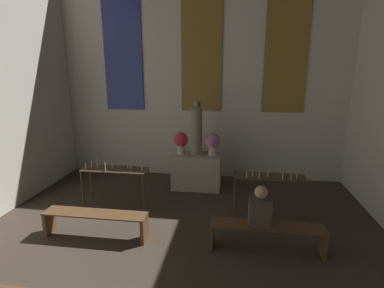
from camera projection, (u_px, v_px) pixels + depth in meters
The scene contains 10 objects.
wall_back at pixel (202, 70), 7.88m from camera, with size 7.79×0.16×5.77m.
altar at pixel (197, 171), 7.54m from camera, with size 1.20×0.65×0.88m.
statue at pixel (197, 130), 7.28m from camera, with size 0.27×0.27×1.34m.
flower_vase_left at pixel (181, 141), 7.41m from camera, with size 0.36×0.36×0.55m.
flower_vase_right at pixel (213, 142), 7.30m from camera, with size 0.36×0.36×0.55m.
candle_rack_left at pixel (115, 173), 6.57m from camera, with size 1.44×0.47×1.02m.
candle_rack_right at pixel (269, 181), 6.11m from camera, with size 1.44×0.47×1.02m.
pew_back_left at pixel (95, 220), 5.33m from camera, with size 1.86×0.36×0.47m.
pew_back_right at pixel (267, 232), 4.92m from camera, with size 1.86×0.36×0.47m.
person_seated at pixel (260, 208), 4.83m from camera, with size 0.36×0.24×0.68m.
Camera 1 is at (0.91, 3.08, 2.95)m, focal length 28.00 mm.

